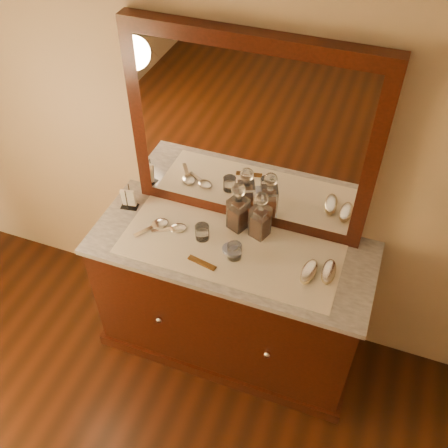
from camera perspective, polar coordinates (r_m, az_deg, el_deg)
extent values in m
plane|color=tan|center=(2.42, 3.32, 11.30)|extent=(4.50, 4.50, 0.00)
cube|color=black|center=(2.89, 0.70, -8.48)|extent=(1.40, 0.55, 0.82)
cube|color=black|center=(3.20, 0.64, -12.47)|extent=(1.46, 0.59, 0.08)
sphere|color=silver|center=(2.79, -7.25, -10.58)|extent=(0.04, 0.04, 0.04)
sphere|color=silver|center=(2.66, 4.83, -14.31)|extent=(0.04, 0.04, 0.04)
cube|color=silver|center=(2.57, 0.78, -2.75)|extent=(1.44, 0.59, 0.03)
cube|color=black|center=(2.41, 2.90, 9.70)|extent=(1.20, 0.08, 1.00)
cube|color=white|center=(2.38, 2.64, 9.26)|extent=(1.06, 0.01, 0.86)
cube|color=silver|center=(2.54, 0.63, -2.80)|extent=(1.10, 0.45, 0.00)
cylinder|color=silver|center=(2.53, 0.72, -2.80)|extent=(0.10, 0.10, 0.01)
cube|color=brown|center=(2.48, -2.47, -4.35)|extent=(0.15, 0.06, 0.01)
cube|color=black|center=(2.81, -10.47, 1.95)|extent=(0.10, 0.07, 0.01)
cylinder|color=black|center=(2.75, -10.82, 2.58)|extent=(0.01, 0.01, 0.14)
cylinder|color=black|center=(2.79, -10.47, 3.31)|extent=(0.01, 0.01, 0.14)
cube|color=white|center=(2.77, -10.63, 2.88)|extent=(0.08, 0.05, 0.11)
cube|color=brown|center=(2.61, 1.57, 0.72)|extent=(0.09, 0.09, 0.13)
cube|color=white|center=(2.59, 1.58, 1.16)|extent=(0.11, 0.11, 0.18)
cylinder|color=white|center=(2.51, 1.62, 2.94)|extent=(0.05, 0.05, 0.03)
sphere|color=white|center=(2.48, 1.65, 3.82)|extent=(0.09, 0.09, 0.07)
cube|color=brown|center=(2.57, 4.01, -0.17)|extent=(0.09, 0.09, 0.12)
cube|color=white|center=(2.55, 4.04, 0.26)|extent=(0.11, 0.11, 0.18)
cylinder|color=white|center=(2.48, 4.16, 1.98)|extent=(0.05, 0.05, 0.03)
sphere|color=white|center=(2.45, 4.21, 2.83)|extent=(0.09, 0.09, 0.07)
ellipsoid|color=tan|center=(2.45, 9.42, -5.42)|extent=(0.08, 0.16, 0.02)
ellipsoid|color=silver|center=(2.44, 9.47, -5.13)|extent=(0.08, 0.16, 0.02)
ellipsoid|color=tan|center=(2.47, 11.57, -5.37)|extent=(0.07, 0.15, 0.02)
ellipsoid|color=silver|center=(2.46, 11.63, -5.10)|extent=(0.07, 0.15, 0.02)
ellipsoid|color=silver|center=(2.67, -7.21, 0.04)|extent=(0.12, 0.12, 0.02)
cube|color=silver|center=(2.65, -8.80, -0.78)|extent=(0.09, 0.12, 0.01)
ellipsoid|color=silver|center=(2.64, -5.16, -0.44)|extent=(0.11, 0.11, 0.02)
cube|color=silver|center=(2.64, -6.87, -0.68)|extent=(0.11, 0.07, 0.01)
cylinder|color=white|center=(2.57, -2.44, -0.92)|extent=(0.07, 0.07, 0.08)
cylinder|color=white|center=(2.48, 1.18, -3.04)|extent=(0.07, 0.07, 0.08)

